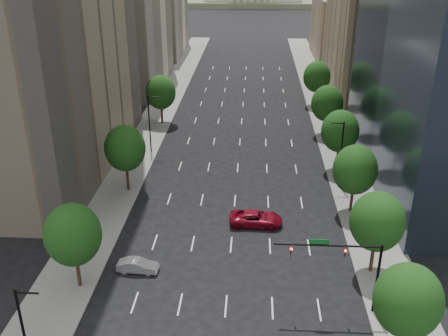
# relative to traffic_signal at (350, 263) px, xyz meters

# --- Properties ---
(sidewalk_left) EXTENTS (6.00, 200.00, 0.15)m
(sidewalk_left) POSITION_rel_traffic_signal_xyz_m (-26.03, 30.00, -5.10)
(sidewalk_left) COLOR slate
(sidewalk_left) RESTS_ON ground
(sidewalk_right) EXTENTS (6.00, 200.00, 0.15)m
(sidewalk_right) POSITION_rel_traffic_signal_xyz_m (4.97, 30.00, -5.10)
(sidewalk_right) COLOR slate
(sidewalk_right) RESTS_ON ground
(midrise_cream_left) EXTENTS (14.00, 30.00, 35.00)m
(midrise_cream_left) POSITION_rel_traffic_signal_xyz_m (-35.53, 73.00, 12.33)
(midrise_cream_left) COLOR beige
(midrise_cream_left) RESTS_ON ground
(filler_left) EXTENTS (14.00, 26.00, 18.00)m
(filler_left) POSITION_rel_traffic_signal_xyz_m (-35.53, 106.00, 3.83)
(filler_left) COLOR beige
(filler_left) RESTS_ON ground
(parking_tan_right) EXTENTS (14.00, 30.00, 30.00)m
(parking_tan_right) POSITION_rel_traffic_signal_xyz_m (14.47, 70.00, 9.83)
(parking_tan_right) COLOR #8C7759
(parking_tan_right) RESTS_ON ground
(filler_right) EXTENTS (14.00, 26.00, 16.00)m
(filler_right) POSITION_rel_traffic_signal_xyz_m (14.47, 103.00, 2.83)
(filler_right) COLOR #8C7759
(filler_right) RESTS_ON ground
(tree_right_0) EXTENTS (5.20, 5.20, 8.39)m
(tree_right_0) POSITION_rel_traffic_signal_xyz_m (3.47, -5.00, 0.22)
(tree_right_0) COLOR #382316
(tree_right_0) RESTS_ON ground
(tree_right_1) EXTENTS (5.20, 5.20, 8.75)m
(tree_right_1) POSITION_rel_traffic_signal_xyz_m (3.47, 6.00, 0.58)
(tree_right_1) COLOR #382316
(tree_right_1) RESTS_ON ground
(tree_right_2) EXTENTS (5.20, 5.20, 8.61)m
(tree_right_2) POSITION_rel_traffic_signal_xyz_m (3.47, 18.00, 0.43)
(tree_right_2) COLOR #382316
(tree_right_2) RESTS_ON ground
(tree_right_3) EXTENTS (5.20, 5.20, 8.89)m
(tree_right_3) POSITION_rel_traffic_signal_xyz_m (3.47, 30.00, 0.72)
(tree_right_3) COLOR #382316
(tree_right_3) RESTS_ON ground
(tree_right_4) EXTENTS (5.20, 5.20, 8.46)m
(tree_right_4) POSITION_rel_traffic_signal_xyz_m (3.47, 44.00, 0.29)
(tree_right_4) COLOR #382316
(tree_right_4) RESTS_ON ground
(tree_right_5) EXTENTS (5.20, 5.20, 8.75)m
(tree_right_5) POSITION_rel_traffic_signal_xyz_m (3.47, 60.00, 0.58)
(tree_right_5) COLOR #382316
(tree_right_5) RESTS_ON ground
(tree_left_0) EXTENTS (5.20, 5.20, 8.75)m
(tree_left_0) POSITION_rel_traffic_signal_xyz_m (-24.53, 2.00, 0.58)
(tree_left_0) COLOR #382316
(tree_left_0) RESTS_ON ground
(tree_left_1) EXTENTS (5.20, 5.20, 8.97)m
(tree_left_1) POSITION_rel_traffic_signal_xyz_m (-24.53, 22.00, 0.79)
(tree_left_1) COLOR #382316
(tree_left_1) RESTS_ON ground
(tree_left_2) EXTENTS (5.20, 5.20, 8.68)m
(tree_left_2) POSITION_rel_traffic_signal_xyz_m (-24.53, 48.00, 0.50)
(tree_left_2) COLOR #382316
(tree_left_2) RESTS_ON ground
(streetlight_rn) EXTENTS (1.70, 0.20, 9.00)m
(streetlight_rn) POSITION_rel_traffic_signal_xyz_m (2.91, 25.00, -0.33)
(streetlight_rn) COLOR black
(streetlight_rn) RESTS_ON ground
(streetlight_ln) EXTENTS (1.70, 0.20, 9.00)m
(streetlight_ln) POSITION_rel_traffic_signal_xyz_m (-23.96, 35.00, -0.33)
(streetlight_ln) COLOR black
(streetlight_ln) RESTS_ON ground
(traffic_signal) EXTENTS (9.12, 0.40, 7.38)m
(traffic_signal) POSITION_rel_traffic_signal_xyz_m (0.00, 0.00, 0.00)
(traffic_signal) COLOR black
(traffic_signal) RESTS_ON ground
(foothills) EXTENTS (720.00, 413.00, 263.00)m
(foothills) POSITION_rel_traffic_signal_xyz_m (24.14, 569.40, -42.95)
(foothills) COLOR olive
(foothills) RESTS_ON ground
(car_silver) EXTENTS (4.16, 1.63, 1.35)m
(car_silver) POSITION_rel_traffic_signal_xyz_m (-19.53, 4.68, -4.50)
(car_silver) COLOR #96969B
(car_silver) RESTS_ON ground
(car_red_far) EXTENTS (6.09, 2.81, 1.69)m
(car_red_far) POSITION_rel_traffic_signal_xyz_m (-7.91, 14.32, -4.33)
(car_red_far) COLOR maroon
(car_red_far) RESTS_ON ground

